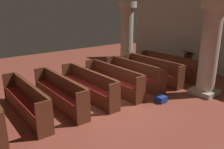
# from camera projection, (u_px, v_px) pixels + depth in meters

# --- Properties ---
(ground_plane) EXTENTS (19.20, 19.20, 0.00)m
(ground_plane) POSITION_uv_depth(u_px,v_px,m) (110.00, 102.00, 7.83)
(ground_plane) COLOR brown
(back_wall) EXTENTS (10.00, 0.16, 4.50)m
(back_wall) POSITION_uv_depth(u_px,v_px,m) (211.00, 26.00, 10.76)
(back_wall) COLOR beige
(back_wall) RESTS_ON ground
(pew_row_0) EXTENTS (3.11, 0.47, 0.97)m
(pew_row_0) POSITION_uv_depth(u_px,v_px,m) (168.00, 65.00, 10.65)
(pew_row_0) COLOR brown
(pew_row_0) RESTS_ON ground
(pew_row_1) EXTENTS (3.11, 0.46, 0.97)m
(pew_row_1) POSITION_uv_depth(u_px,v_px,m) (152.00, 69.00, 10.00)
(pew_row_1) COLOR brown
(pew_row_1) RESTS_ON ground
(pew_row_2) EXTENTS (3.11, 0.46, 0.97)m
(pew_row_2) POSITION_uv_depth(u_px,v_px,m) (134.00, 73.00, 9.35)
(pew_row_2) COLOR brown
(pew_row_2) RESTS_ON ground
(pew_row_3) EXTENTS (3.11, 0.46, 0.97)m
(pew_row_3) POSITION_uv_depth(u_px,v_px,m) (113.00, 78.00, 8.70)
(pew_row_3) COLOR brown
(pew_row_3) RESTS_ON ground
(pew_row_4) EXTENTS (3.11, 0.46, 0.97)m
(pew_row_4) POSITION_uv_depth(u_px,v_px,m) (88.00, 84.00, 8.05)
(pew_row_4) COLOR brown
(pew_row_4) RESTS_ON ground
(pew_row_5) EXTENTS (3.11, 0.47, 0.97)m
(pew_row_5) POSITION_uv_depth(u_px,v_px,m) (60.00, 91.00, 7.40)
(pew_row_5) COLOR brown
(pew_row_5) RESTS_ON ground
(pew_row_6) EXTENTS (3.11, 0.46, 0.97)m
(pew_row_6) POSITION_uv_depth(u_px,v_px,m) (25.00, 99.00, 6.76)
(pew_row_6) COLOR brown
(pew_row_6) RESTS_ON ground
(pillar_aisle_side) EXTENTS (0.93, 0.93, 3.39)m
(pillar_aisle_side) POSITION_uv_depth(u_px,v_px,m) (210.00, 47.00, 8.04)
(pillar_aisle_side) COLOR #B6AD9A
(pillar_aisle_side) RESTS_ON ground
(pillar_far_side) EXTENTS (0.93, 0.93, 3.39)m
(pillar_far_side) POSITION_uv_depth(u_px,v_px,m) (127.00, 34.00, 11.71)
(pillar_far_side) COLOR #B6AD9A
(pillar_far_side) RESTS_ON ground
(lectern) EXTENTS (0.48, 0.45, 1.08)m
(lectern) POSITION_uv_depth(u_px,v_px,m) (188.00, 64.00, 11.18)
(lectern) COLOR #411E13
(lectern) RESTS_ON ground
(kneeler_box_blue) EXTENTS (0.33, 0.32, 0.22)m
(kneeler_box_blue) POSITION_uv_depth(u_px,v_px,m) (161.00, 99.00, 7.80)
(kneeler_box_blue) COLOR navy
(kneeler_box_blue) RESTS_ON ground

